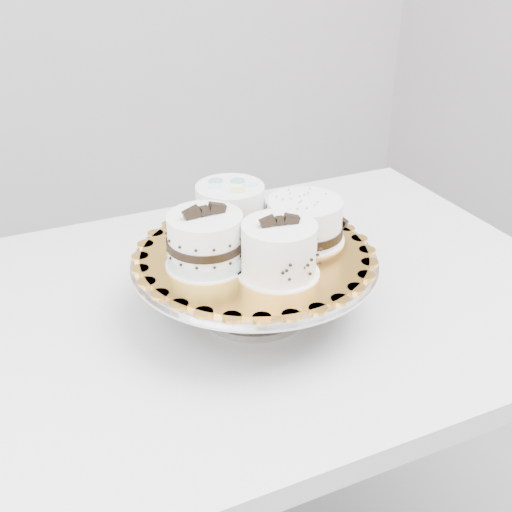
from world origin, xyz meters
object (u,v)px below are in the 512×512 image
cake_stand (255,273)px  cake_board (255,254)px  cake_banded (206,242)px  table (234,337)px  cake_dots (230,208)px  cake_swirl (279,251)px  cake_ribbon (305,222)px

cake_stand → cake_board: bearing=-153.4°
cake_stand → cake_banded: bearing=178.3°
table → cake_dots: (0.01, 0.03, 0.23)m
cake_dots → cake_board: bearing=-81.8°
cake_swirl → cake_banded: size_ratio=1.07×
cake_swirl → cake_banded: (-0.08, 0.07, -0.00)m
cake_stand → cake_board: (-0.00, -0.00, 0.03)m
cake_stand → cake_dots: bearing=89.3°
cake_board → cake_ribbon: bearing=-0.3°
cake_dots → cake_banded: bearing=-126.5°
cake_ribbon → table: bearing=134.6°
cake_stand → cake_dots: size_ratio=2.89×
table → cake_board: size_ratio=3.50×
cake_ribbon → cake_dots: bearing=118.9°
cake_dots → cake_ribbon: bearing=-33.8°
cake_board → cake_stand: bearing=26.6°
table → cake_dots: size_ratio=9.33×
cake_banded → cake_stand: bearing=0.3°
cake_board → cake_dots: 0.09m
cake_stand → cake_swirl: (-0.00, -0.07, 0.07)m
table → cake_banded: 0.24m
table → cake_swirl: bearing=-80.0°
cake_swirl → cake_dots: bearing=103.4°
cake_stand → cake_ribbon: (0.09, -0.00, 0.07)m
cake_stand → cake_ribbon: size_ratio=2.56×
cake_swirl → cake_banded: cake_banded is taller
cake_board → cake_banded: 0.09m
cake_board → cake_banded: size_ratio=2.87×
table → cake_dots: cake_dots is taller
table → cake_board: (0.01, -0.05, 0.19)m
cake_swirl → cake_banded: bearing=150.7°
cake_ribbon → cake_swirl: bearing=-160.0°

